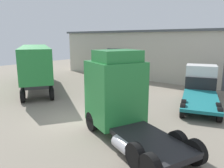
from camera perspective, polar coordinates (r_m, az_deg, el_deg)
ground_plane at (r=13.59m, az=-10.60°, el=-9.42°), size 60.00×60.00×0.00m
warehouse_building at (r=28.33m, az=18.21°, el=7.30°), size 32.22×9.11×5.79m
tractor_unit_green at (r=11.07m, az=1.92°, el=-3.03°), size 6.55×4.67×4.32m
container_trailer_green at (r=23.03m, az=-19.38°, el=5.55°), size 11.67×8.79×4.09m
flatbed_truck_white at (r=19.15m, az=22.13°, el=0.11°), size 4.55×8.10×2.65m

